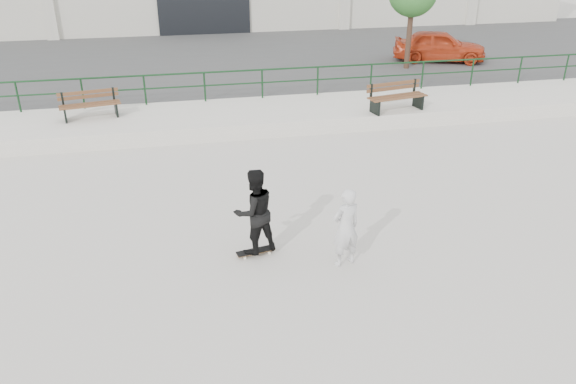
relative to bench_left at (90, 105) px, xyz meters
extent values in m
plane|color=#BCB6AB|center=(4.68, -9.72, -0.92)|extent=(120.00, 120.00, 0.00)
cube|color=beige|center=(4.68, -0.22, -0.67)|extent=(30.00, 3.00, 0.50)
cube|color=#404040|center=(4.68, 8.28, -0.67)|extent=(60.00, 14.00, 0.50)
cylinder|color=#153A1C|center=(4.68, 1.08, 0.58)|extent=(28.00, 0.06, 0.06)
cylinder|color=#153A1C|center=(4.68, 1.08, 0.13)|extent=(28.00, 0.05, 0.05)
cylinder|color=#153A1C|center=(-2.32, 1.08, 0.08)|extent=(0.06, 0.06, 1.00)
cylinder|color=#153A1C|center=(-0.32, 1.08, 0.08)|extent=(0.06, 0.06, 1.00)
cylinder|color=#153A1C|center=(1.68, 1.08, 0.08)|extent=(0.06, 0.06, 1.00)
cylinder|color=#153A1C|center=(3.68, 1.08, 0.08)|extent=(0.06, 0.06, 1.00)
cylinder|color=#153A1C|center=(5.68, 1.08, 0.08)|extent=(0.06, 0.06, 1.00)
cylinder|color=#153A1C|center=(7.68, 1.08, 0.08)|extent=(0.06, 0.06, 1.00)
cylinder|color=#153A1C|center=(9.68, 1.08, 0.08)|extent=(0.06, 0.06, 1.00)
cylinder|color=#153A1C|center=(11.68, 1.08, 0.08)|extent=(0.06, 0.06, 1.00)
cylinder|color=#153A1C|center=(13.68, 1.08, 0.08)|extent=(0.06, 0.06, 1.00)
cylinder|color=#153A1C|center=(15.68, 1.08, 0.08)|extent=(0.06, 0.06, 1.00)
cylinder|color=#153A1C|center=(17.68, 1.08, 0.08)|extent=(0.06, 0.06, 1.00)
cube|color=black|center=(4.68, 14.23, 0.68)|extent=(5.00, 0.15, 3.20)
cube|color=brown|center=(0.05, -0.25, 0.02)|extent=(1.83, 0.46, 0.04)
cube|color=brown|center=(0.01, -0.07, 0.02)|extent=(1.83, 0.46, 0.04)
cube|color=brown|center=(-0.02, 0.12, 0.02)|extent=(1.83, 0.46, 0.04)
cube|color=brown|center=(-0.04, 0.20, 0.21)|extent=(1.82, 0.38, 0.10)
cube|color=brown|center=(-0.04, 0.20, 0.36)|extent=(1.82, 0.38, 0.10)
cube|color=black|center=(-0.74, -0.21, -0.21)|extent=(0.15, 0.51, 0.43)
cube|color=black|center=(-0.79, 0.06, 0.21)|extent=(0.07, 0.06, 0.43)
cube|color=black|center=(0.77, 0.08, -0.21)|extent=(0.15, 0.51, 0.43)
cube|color=black|center=(0.72, 0.34, 0.21)|extent=(0.07, 0.06, 0.43)
cube|color=brown|center=(9.77, -1.51, 0.05)|extent=(1.98, 0.51, 0.04)
cube|color=brown|center=(9.73, -1.32, 0.05)|extent=(1.98, 0.51, 0.04)
cube|color=brown|center=(9.70, -1.12, 0.05)|extent=(1.98, 0.51, 0.04)
cube|color=brown|center=(9.68, -1.04, 0.26)|extent=(1.96, 0.42, 0.11)
cube|color=brown|center=(9.68, -1.04, 0.42)|extent=(1.96, 0.42, 0.11)
cube|color=black|center=(8.92, -1.48, -0.19)|extent=(0.17, 0.56, 0.46)
cube|color=black|center=(8.87, -1.20, 0.26)|extent=(0.08, 0.07, 0.46)
cube|color=black|center=(10.55, -1.16, -0.19)|extent=(0.17, 0.56, 0.46)
cube|color=black|center=(10.49, -0.88, 0.26)|extent=(0.08, 0.07, 0.46)
cylinder|color=#4C3426|center=(12.42, 4.29, 0.90)|extent=(0.22, 0.22, 2.64)
imported|color=#B93516|center=(14.33, 5.26, 0.26)|extent=(4.30, 2.87, 1.36)
cube|color=black|center=(3.94, -8.35, -0.83)|extent=(0.80, 0.34, 0.02)
cube|color=brown|center=(3.94, -8.35, -0.85)|extent=(0.80, 0.34, 0.01)
cube|color=#A9A8AE|center=(3.68, -8.39, -0.88)|extent=(0.09, 0.17, 0.03)
cube|color=#A9A8AE|center=(4.20, -8.30, -0.88)|extent=(0.09, 0.17, 0.03)
cylinder|color=beige|center=(3.70, -8.49, -0.89)|extent=(0.06, 0.03, 0.06)
cylinder|color=beige|center=(3.67, -8.30, -0.89)|extent=(0.06, 0.03, 0.06)
cylinder|color=beige|center=(4.21, -8.39, -0.89)|extent=(0.06, 0.03, 0.06)
cylinder|color=beige|center=(4.18, -8.21, -0.89)|extent=(0.06, 0.03, 0.06)
imported|color=black|center=(3.94, -8.35, 0.06)|extent=(1.02, 0.90, 1.77)
imported|color=silver|center=(5.59, -9.04, -0.11)|extent=(0.68, 0.54, 1.63)
camera|label=1|loc=(2.58, -17.99, 5.14)|focal=35.00mm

